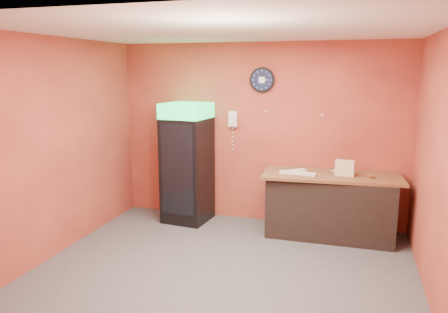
% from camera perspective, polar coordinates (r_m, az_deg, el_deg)
% --- Properties ---
extents(floor, '(4.50, 4.50, 0.00)m').
position_cam_1_polar(floor, '(5.39, -0.19, -14.93)').
color(floor, '#47474C').
rests_on(floor, ground).
extents(back_wall, '(4.50, 0.02, 2.80)m').
position_cam_1_polar(back_wall, '(6.85, 4.63, 2.98)').
color(back_wall, '#C45037').
rests_on(back_wall, floor).
extents(left_wall, '(0.02, 4.00, 2.80)m').
position_cam_1_polar(left_wall, '(5.98, -21.33, 1.03)').
color(left_wall, '#C45037').
rests_on(left_wall, floor).
extents(right_wall, '(0.02, 4.00, 2.80)m').
position_cam_1_polar(right_wall, '(4.81, 26.40, -1.69)').
color(right_wall, '#C45037').
rests_on(right_wall, floor).
extents(ceiling, '(4.50, 4.00, 0.02)m').
position_cam_1_polar(ceiling, '(4.86, -0.21, 16.21)').
color(ceiling, white).
rests_on(ceiling, back_wall).
extents(beverage_cooler, '(0.72, 0.73, 1.88)m').
position_cam_1_polar(beverage_cooler, '(6.87, -4.91, -1.07)').
color(beverage_cooler, black).
rests_on(beverage_cooler, floor).
extents(prep_counter, '(1.76, 0.79, 0.88)m').
position_cam_1_polar(prep_counter, '(6.54, 13.70, -6.33)').
color(prep_counter, black).
rests_on(prep_counter, floor).
extents(wall_clock, '(0.38, 0.06, 0.38)m').
position_cam_1_polar(wall_clock, '(6.75, 5.00, 9.94)').
color(wall_clock, black).
rests_on(wall_clock, back_wall).
extents(wall_phone, '(0.13, 0.11, 0.25)m').
position_cam_1_polar(wall_phone, '(6.87, 1.17, 4.92)').
color(wall_phone, white).
rests_on(wall_phone, back_wall).
extents(butcher_paper, '(1.99, 0.97, 0.04)m').
position_cam_1_polar(butcher_paper, '(6.42, 13.89, -2.40)').
color(butcher_paper, brown).
rests_on(butcher_paper, prep_counter).
extents(sub_roll_stack, '(0.28, 0.14, 0.22)m').
position_cam_1_polar(sub_roll_stack, '(6.33, 15.52, -1.47)').
color(sub_roll_stack, beige).
rests_on(sub_roll_stack, butcher_paper).
extents(wrapped_sandwich_left, '(0.27, 0.13, 0.04)m').
position_cam_1_polar(wrapped_sandwich_left, '(6.31, 8.49, -2.06)').
color(wrapped_sandwich_left, silver).
rests_on(wrapped_sandwich_left, butcher_paper).
extents(wrapped_sandwich_mid, '(0.27, 0.16, 0.04)m').
position_cam_1_polar(wrapped_sandwich_mid, '(6.27, 10.84, -2.26)').
color(wrapped_sandwich_mid, silver).
rests_on(wrapped_sandwich_mid, butcher_paper).
extents(wrapped_sandwich_right, '(0.28, 0.25, 0.04)m').
position_cam_1_polar(wrapped_sandwich_right, '(6.41, 9.50, -1.89)').
color(wrapped_sandwich_right, silver).
rests_on(wrapped_sandwich_right, butcher_paper).
extents(kitchen_tool, '(0.05, 0.05, 0.05)m').
position_cam_1_polar(kitchen_tool, '(6.56, 14.97, -1.75)').
color(kitchen_tool, silver).
rests_on(kitchen_tool, butcher_paper).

